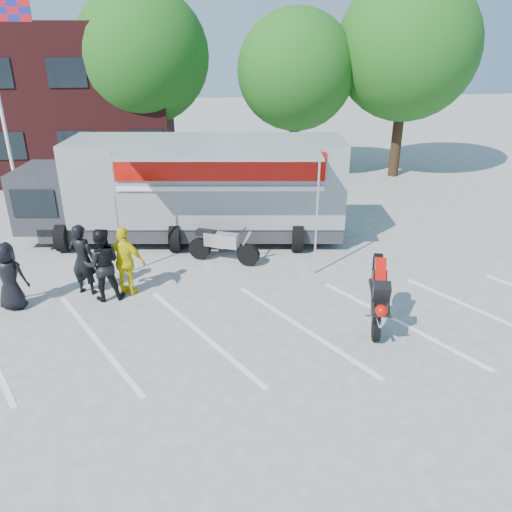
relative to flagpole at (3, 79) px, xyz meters
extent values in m
plane|color=#ABABA6|center=(6.24, -10.00, -5.05)|extent=(100.00, 100.00, 0.00)
cube|color=white|center=(6.24, -9.00, -5.05)|extent=(18.09, 13.33, 0.01)
cylinder|color=white|center=(-0.26, 0.00, -1.05)|extent=(0.12, 0.12, 8.00)
cube|color=red|center=(0.54, 0.00, 2.25)|extent=(1.50, 0.04, 0.90)
cylinder|color=#382314|center=(4.24, 6.00, -3.43)|extent=(0.50, 0.50, 3.24)
sphere|color=#1C5415|center=(4.24, 6.00, 0.53)|extent=(6.12, 6.12, 6.12)
cylinder|color=#382314|center=(11.24, 5.00, -3.61)|extent=(0.50, 0.50, 2.88)
sphere|color=#1C5415|center=(11.24, 5.00, -0.09)|extent=(5.44, 5.44, 5.44)
cylinder|color=#382314|center=(16.24, 4.50, -3.34)|extent=(0.50, 0.50, 3.42)
sphere|color=#1C5415|center=(16.24, 4.50, 0.84)|extent=(6.46, 6.46, 6.46)
imported|color=black|center=(1.70, -7.19, -4.16)|extent=(0.97, 0.72, 1.79)
imported|color=black|center=(3.39, -6.55, -4.07)|extent=(0.84, 0.69, 1.98)
imported|color=black|center=(3.96, -6.95, -4.06)|extent=(1.05, 0.87, 1.98)
imported|color=yellow|center=(4.52, -6.75, -4.10)|extent=(1.21, 0.86, 1.91)
camera|label=1|loc=(6.54, -19.07, 1.37)|focal=35.00mm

